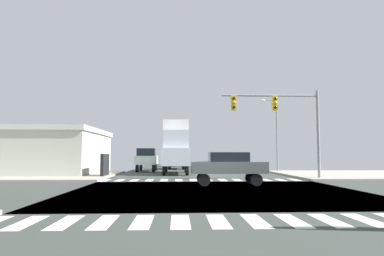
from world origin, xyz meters
TOP-DOWN VIEW (x-y plane):
  - ground at (0.00, 0.00)m, footprint 90.00×90.00m
  - sidewalk_corner_ne at (13.00, 12.00)m, footprint 12.00×12.00m
  - sidewalk_corner_nw at (-13.00, 12.00)m, footprint 12.00×12.00m
  - crosswalk_near at (-0.25, -7.30)m, footprint 13.50×2.00m
  - crosswalk_far at (-0.25, 7.30)m, footprint 13.50×2.00m
  - traffic_signal_mast at (5.37, 7.40)m, footprint 6.91×0.55m
  - street_lamp at (7.81, 17.58)m, footprint 1.78×0.32m
  - bank_building at (-16.68, 14.86)m, footprint 17.32×11.27m
  - pickup_crossing_1 at (-5.00, 19.27)m, footprint 2.00×5.10m
  - box_truck_queued_1 at (-2.00, 15.23)m, footprint 2.40×7.20m
  - sedan_leading_1 at (1.11, 3.50)m, footprint 4.30×1.80m
  - sedan_trailing_2 at (-2.00, 34.05)m, footprint 1.80×4.30m
  - pickup_middle_2 at (-2.00, 24.87)m, footprint 2.00×5.10m

SIDE VIEW (x-z plane):
  - ground at x=0.00m, z-range -0.05..0.00m
  - crosswalk_near at x=-0.25m, z-range 0.00..0.01m
  - crosswalk_far at x=-0.25m, z-range 0.00..0.01m
  - sidewalk_corner_ne at x=13.00m, z-range 0.00..0.14m
  - sidewalk_corner_nw at x=-13.00m, z-range 0.00..0.14m
  - sedan_leading_1 at x=1.11m, z-range 0.18..2.06m
  - sedan_trailing_2 at x=-2.00m, z-range 0.18..2.06m
  - pickup_crossing_1 at x=-5.00m, z-range 0.12..2.47m
  - pickup_middle_2 at x=-2.00m, z-range 0.12..2.47m
  - bank_building at x=-16.68m, z-range 0.01..3.98m
  - box_truck_queued_1 at x=-2.00m, z-range 0.14..4.99m
  - street_lamp at x=7.81m, z-range 0.77..8.06m
  - traffic_signal_mast at x=5.37m, z-range 1.52..7.81m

